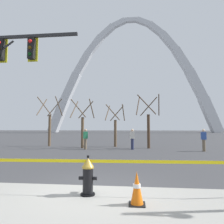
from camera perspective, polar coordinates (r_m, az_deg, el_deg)
name	(u,v)px	position (r m, az deg, el deg)	size (l,w,h in m)	color
ground_plane	(92,190)	(6.16, -5.38, -20.19)	(240.00, 240.00, 0.00)	#3D3D3F
fire_hydrant	(88,176)	(5.60, -6.51, -16.88)	(0.46, 0.48, 0.99)	black
caution_tape_barrier	(97,169)	(5.55, -4.06, -15.03)	(6.36, 0.29, 0.92)	#232326
traffic_cone_by_hydrant	(137,188)	(4.97, 6.73, -19.82)	(0.36, 0.36, 0.73)	black
monument_arch	(131,80)	(75.00, 5.27, 8.66)	(59.53, 3.10, 41.46)	silver
tree_far_left	(50,124)	(20.30, -16.48, -3.21)	(2.06, 2.08, 4.49)	brown
tree_left_mid	(82,126)	(17.87, -7.98, -3.88)	(1.86, 1.87, 4.03)	brown
tree_center_left	(115,128)	(18.86, 0.89, -4.34)	(1.73, 1.74, 3.74)	brown
tree_center_right	(148,125)	(17.72, 9.80, -3.37)	(2.01, 2.02, 4.37)	#473323
pedestrian_walking_left	(204,140)	(16.60, 23.54, -6.92)	(0.34, 0.22, 1.59)	brown
pedestrian_standing_center	(85,139)	(16.72, -7.18, -7.21)	(0.39, 0.32, 1.59)	brown
pedestrian_walking_right	(132,139)	(16.57, 5.52, -7.25)	(0.37, 0.27, 1.59)	#232847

